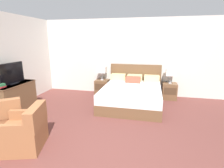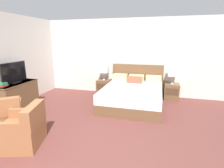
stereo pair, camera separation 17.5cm
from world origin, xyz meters
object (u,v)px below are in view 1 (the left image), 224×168
(table_lamp_left, at_px, (102,70))
(book_red_cover, at_px, (0,87))
(armchair_companion, at_px, (24,132))
(nightstand_right, at_px, (169,91))
(table_lamp_right, at_px, (171,72))
(dresser, at_px, (14,97))
(nightstand_left, at_px, (102,87))
(armchair_by_window, at_px, (3,120))
(tv, at_px, (12,74))
(bed, at_px, (132,94))

(table_lamp_left, relative_size, book_red_cover, 2.32)
(table_lamp_left, bearing_deg, book_red_cover, -128.25)
(table_lamp_left, bearing_deg, armchair_companion, -97.70)
(nightstand_right, relative_size, table_lamp_right, 1.09)
(dresser, bearing_deg, table_lamp_right, 25.64)
(dresser, relative_size, book_red_cover, 5.73)
(nightstand_left, height_order, nightstand_right, same)
(nightstand_right, bearing_deg, nightstand_left, 180.00)
(table_lamp_left, distance_m, dresser, 2.73)
(nightstand_left, xyz_separation_m, table_lamp_left, (0.00, 0.00, 0.61))
(nightstand_right, height_order, armchair_by_window, armchair_by_window)
(table_lamp_right, relative_size, tv, 0.59)
(nightstand_right, xyz_separation_m, dresser, (-4.07, -1.95, 0.13))
(armchair_by_window, bearing_deg, nightstand_right, 40.88)
(nightstand_right, bearing_deg, book_red_cover, -150.19)
(nightstand_left, relative_size, dresser, 0.44)
(bed, height_order, nightstand_left, bed)
(tv, bearing_deg, armchair_companion, -45.02)
(bed, xyz_separation_m, table_lamp_left, (-1.12, 0.73, 0.57))
(nightstand_right, height_order, armchair_companion, armchair_companion)
(tv, bearing_deg, nightstand_left, 46.60)
(nightstand_right, height_order, table_lamp_right, table_lamp_right)
(bed, xyz_separation_m, dresser, (-2.95, -1.22, 0.09))
(bed, bearing_deg, armchair_by_window, -135.98)
(table_lamp_left, distance_m, tv, 2.67)
(nightstand_left, distance_m, table_lamp_left, 0.61)
(book_red_cover, relative_size, armchair_by_window, 0.21)
(table_lamp_left, distance_m, armchair_companion, 3.40)
(table_lamp_right, relative_size, dresser, 0.40)
(table_lamp_right, distance_m, armchair_by_window, 4.60)
(nightstand_left, height_order, tv, tv)
(nightstand_left, distance_m, armchair_companion, 3.35)
(nightstand_left, relative_size, armchair_by_window, 0.53)
(nightstand_left, bearing_deg, nightstand_right, 0.00)
(bed, height_order, nightstand_right, bed)
(bed, bearing_deg, nightstand_left, 146.75)
(dresser, height_order, tv, tv)
(tv, xyz_separation_m, armchair_by_window, (0.62, -1.04, -0.72))
(nightstand_right, bearing_deg, dresser, -154.37)
(table_lamp_right, distance_m, dresser, 4.54)
(dresser, xyz_separation_m, armchair_companion, (1.39, -1.37, -0.10))
(nightstand_right, height_order, tv, tv)
(armchair_by_window, bearing_deg, bed, 44.02)
(table_lamp_left, xyz_separation_m, dresser, (-1.84, -1.96, -0.48))
(armchair_companion, bearing_deg, book_red_cover, 144.74)
(nightstand_left, bearing_deg, tv, -133.40)
(dresser, xyz_separation_m, armchair_by_window, (0.63, -1.03, -0.10))
(table_lamp_left, xyz_separation_m, armchair_by_window, (-1.21, -2.98, -0.58))
(nightstand_left, xyz_separation_m, armchair_companion, (-0.45, -3.32, 0.03))
(nightstand_left, height_order, armchair_companion, armchair_companion)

